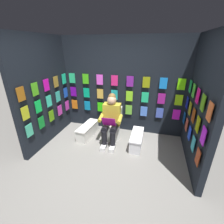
% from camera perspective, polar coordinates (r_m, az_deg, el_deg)
% --- Properties ---
extents(ground_plane, '(30.00, 30.00, 0.00)m').
position_cam_1_polar(ground_plane, '(3.10, -4.36, -22.06)').
color(ground_plane, gray).
extents(display_wall_back, '(3.24, 0.14, 2.42)m').
position_cam_1_polar(display_wall_back, '(4.10, 3.87, 9.12)').
color(display_wall_back, black).
rests_on(display_wall_back, ground).
extents(display_wall_left, '(0.14, 1.81, 2.42)m').
position_cam_1_polar(display_wall_left, '(3.22, 29.47, 2.16)').
color(display_wall_left, black).
rests_on(display_wall_left, ground).
extents(display_wall_right, '(0.14, 1.81, 2.42)m').
position_cam_1_polar(display_wall_right, '(3.93, -23.23, 6.67)').
color(display_wall_right, black).
rests_on(display_wall_right, ground).
extents(toilet, '(0.41, 0.56, 0.77)m').
position_cam_1_polar(toilet, '(3.98, 0.35, -4.84)').
color(toilet, white).
rests_on(toilet, ground).
extents(person_reading, '(0.54, 0.70, 1.19)m').
position_cam_1_polar(person_reading, '(3.66, -0.39, -2.68)').
color(person_reading, gold).
rests_on(person_reading, ground).
extents(comic_longbox_near, '(0.26, 0.76, 0.32)m').
position_cam_1_polar(comic_longbox_near, '(3.77, 8.89, -9.87)').
color(comic_longbox_near, silver).
rests_on(comic_longbox_near, ground).
extents(comic_longbox_far, '(0.34, 0.81, 0.31)m').
position_cam_1_polar(comic_longbox_far, '(4.15, -8.75, -6.57)').
color(comic_longbox_far, white).
rests_on(comic_longbox_far, ground).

